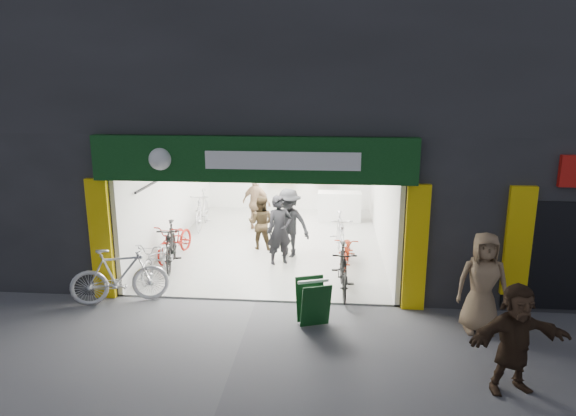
# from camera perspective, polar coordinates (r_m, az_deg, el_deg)

# --- Properties ---
(ground) EXTENTS (60.00, 60.00, 0.00)m
(ground) POSITION_cam_1_polar(r_m,az_deg,el_deg) (11.05, -3.62, -10.32)
(ground) COLOR #56565B
(ground) RESTS_ON ground
(building) EXTENTS (17.00, 10.27, 8.00)m
(building) POSITION_cam_1_polar(r_m,az_deg,el_deg) (14.96, 2.62, 13.09)
(building) COLOR #232326
(building) RESTS_ON ground
(bike_left_front) EXTENTS (0.76, 1.82, 0.93)m
(bike_left_front) POSITION_cam_1_polar(r_m,az_deg,el_deg) (12.55, -14.23, -5.42)
(bike_left_front) COLOR #BCBCC1
(bike_left_front) RESTS_ON ground
(bike_left_midfront) EXTENTS (0.91, 1.97, 1.14)m
(bike_left_midfront) POSITION_cam_1_polar(r_m,az_deg,el_deg) (13.06, -12.90, -4.09)
(bike_left_midfront) COLOR black
(bike_left_midfront) RESTS_ON ground
(bike_left_midback) EXTENTS (0.94, 1.90, 0.96)m
(bike_left_midback) POSITION_cam_1_polar(r_m,az_deg,el_deg) (13.76, -12.40, -3.54)
(bike_left_midback) COLOR maroon
(bike_left_midback) RESTS_ON ground
(bike_left_back) EXTENTS (0.69, 2.02, 1.20)m
(bike_left_back) POSITION_cam_1_polar(r_m,az_deg,el_deg) (16.34, -9.50, -0.19)
(bike_left_back) COLOR #B5B4B9
(bike_left_back) RESTS_ON ground
(bike_right_front) EXTENTS (0.58, 1.83, 1.09)m
(bike_right_front) POSITION_cam_1_polar(r_m,az_deg,el_deg) (11.29, 6.15, -6.86)
(bike_right_front) COLOR black
(bike_right_front) RESTS_ON ground
(bike_right_mid) EXTENTS (0.71, 1.68, 0.86)m
(bike_right_mid) POSITION_cam_1_polar(r_m,az_deg,el_deg) (12.84, 6.59, -4.81)
(bike_right_mid) COLOR maroon
(bike_right_mid) RESTS_ON ground
(bike_right_back) EXTENTS (0.69, 1.98, 1.17)m
(bike_right_back) POSITION_cam_1_polar(r_m,az_deg,el_deg) (13.58, 5.83, -3.05)
(bike_right_back) COLOR #ABAAAF
(bike_right_back) RESTS_ON ground
(parked_bike) EXTENTS (2.07, 1.20, 1.20)m
(parked_bike) POSITION_cam_1_polar(r_m,az_deg,el_deg) (11.31, -18.19, -7.15)
(parked_bike) COLOR silver
(parked_bike) RESTS_ON ground
(customer_a) EXTENTS (0.78, 0.68, 1.79)m
(customer_a) POSITION_cam_1_polar(r_m,az_deg,el_deg) (12.82, -0.95, -2.55)
(customer_a) COLOR black
(customer_a) RESTS_ON ground
(customer_b) EXTENTS (0.81, 0.67, 1.50)m
(customer_b) POSITION_cam_1_polar(r_m,az_deg,el_deg) (14.04, -3.02, -1.70)
(customer_b) COLOR #342818
(customer_b) RESTS_ON ground
(customer_c) EXTENTS (1.36, 1.05, 1.85)m
(customer_c) POSITION_cam_1_polar(r_m,az_deg,el_deg) (13.35, 0.04, -1.74)
(customer_c) COLOR black
(customer_c) RESTS_ON ground
(customer_d) EXTENTS (1.11, 0.86, 1.76)m
(customer_d) POSITION_cam_1_polar(r_m,az_deg,el_deg) (15.78, -3.52, 0.54)
(customer_d) COLOR #8B6D50
(customer_d) RESTS_ON ground
(pedestrian_near) EXTENTS (0.94, 0.62, 1.90)m
(pedestrian_near) POSITION_cam_1_polar(r_m,az_deg,el_deg) (10.12, 20.80, -7.77)
(pedestrian_near) COLOR #82684C
(pedestrian_near) RESTS_ON ground
(pedestrian_far) EXTENTS (1.65, 0.87, 1.70)m
(pedestrian_far) POSITION_cam_1_polar(r_m,az_deg,el_deg) (8.48, 23.89, -13.12)
(pedestrian_far) COLOR #322217
(pedestrian_far) RESTS_ON ground
(sandwich_board) EXTENTS (0.72, 0.73, 0.87)m
(sandwich_board) POSITION_cam_1_polar(r_m,az_deg,el_deg) (9.89, 2.80, -10.29)
(sandwich_board) COLOR #0D3614
(sandwich_board) RESTS_ON ground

